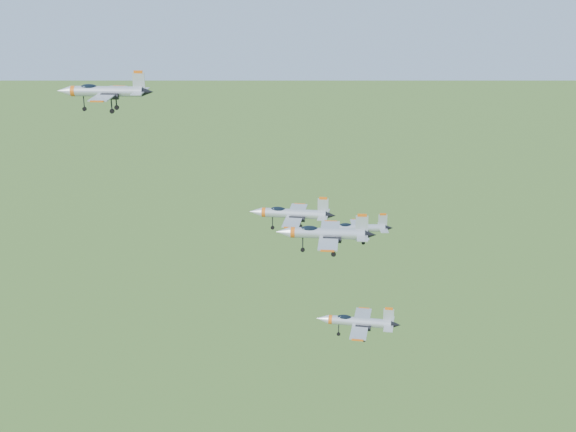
{
  "coord_description": "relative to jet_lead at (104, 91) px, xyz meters",
  "views": [
    {
      "loc": [
        -4.68,
        -101.93,
        170.81
      ],
      "look_at": [
        -2.71,
        -2.78,
        136.06
      ],
      "focal_mm": 50.0,
      "sensor_mm": 36.0,
      "label": 1
    }
  ],
  "objects": [
    {
      "name": "jet_right_high",
      "position": [
        28.53,
        -28.86,
        -10.12
      ],
      "size": [
        10.89,
        9.06,
        2.91
      ],
      "rotation": [
        0.0,
        0.0,
        -0.11
      ],
      "color": "#9FA5AC"
    },
    {
      "name": "jet_left_high",
      "position": [
        25.43,
        -8.3,
        -14.98
      ],
      "size": [
        11.71,
        9.81,
        3.14
      ],
      "rotation": [
        0.0,
        0.0,
        -0.17
      ],
      "color": "#9FA5AC"
    },
    {
      "name": "jet_left_low",
      "position": [
        35.45,
        2.96,
        -21.26
      ],
      "size": [
        10.81,
        8.87,
        2.9
      ],
      "rotation": [
        0.0,
        0.0,
        -0.01
      ],
      "color": "#9FA5AC"
    },
    {
      "name": "jet_lead",
      "position": [
        0.0,
        0.0,
        0.0
      ],
      "size": [
        13.49,
        11.17,
        3.6
      ],
      "rotation": [
        0.0,
        0.0,
        -0.08
      ],
      "color": "#9FA5AC"
    },
    {
      "name": "jet_right_low",
      "position": [
        33.78,
        -16.45,
        -27.0
      ],
      "size": [
        10.96,
        9.22,
        2.94
      ],
      "rotation": [
        0.0,
        0.0,
        -0.2
      ],
      "color": "#9FA5AC"
    }
  ]
}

